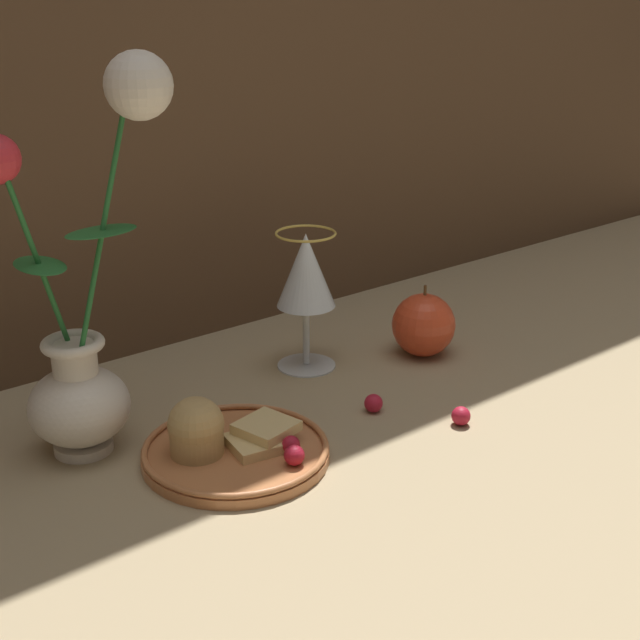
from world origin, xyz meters
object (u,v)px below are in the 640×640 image
(plate_with_pastries, at_px, (227,444))
(wine_glass, at_px, (306,276))
(apple_beside_vase, at_px, (424,325))
(vase, at_px, (84,325))

(plate_with_pastries, xyz_separation_m, wine_glass, (0.19, 0.13, 0.10))
(wine_glass, relative_size, apple_beside_vase, 1.84)
(plate_with_pastries, distance_m, apple_beside_vase, 0.33)
(apple_beside_vase, bearing_deg, wine_glass, 155.19)
(apple_beside_vase, bearing_deg, plate_with_pastries, -168.74)
(vase, distance_m, apple_beside_vase, 0.42)
(wine_glass, distance_m, apple_beside_vase, 0.16)
(wine_glass, bearing_deg, vase, -174.86)
(wine_glass, xyz_separation_m, apple_beside_vase, (0.13, -0.06, -0.07))
(vase, xyz_separation_m, plate_with_pastries, (0.09, -0.10, -0.11))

